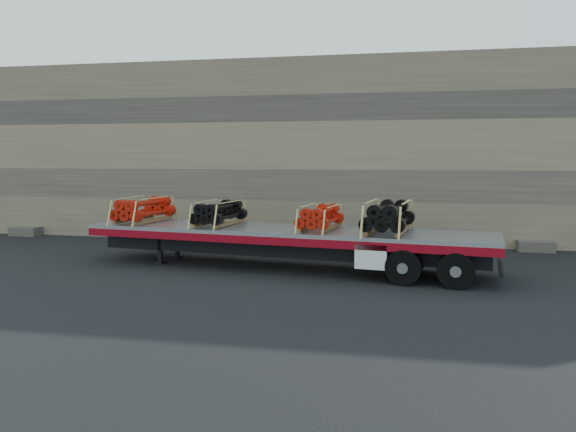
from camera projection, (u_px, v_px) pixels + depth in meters
name	position (u px, v px, depth m)	size (l,w,h in m)	color
ground	(316.00, 270.00, 16.34)	(120.00, 120.00, 0.00)	black
rock_wall	(341.00, 151.00, 22.31)	(44.00, 3.00, 7.00)	#7A6B54
trailer	(284.00, 248.00, 16.43)	(11.98, 2.30, 1.20)	#9A9CA1
bundle_front	(144.00, 210.00, 17.88)	(1.07, 2.13, 0.76)	#B41709
bundle_midfront	(219.00, 214.00, 17.02)	(1.00, 1.99, 0.71)	black
bundle_midrear	(320.00, 218.00, 15.97)	(0.94, 1.88, 0.67)	#B41709
bundle_rear	(389.00, 218.00, 15.33)	(1.17, 2.33, 0.83)	black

